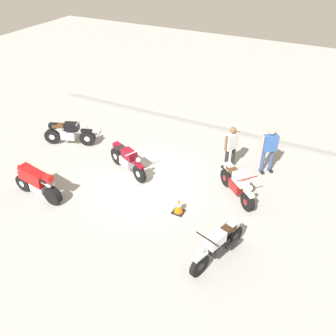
# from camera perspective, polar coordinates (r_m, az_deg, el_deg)

# --- Properties ---
(ground_plane) EXTENTS (40.00, 40.00, 0.00)m
(ground_plane) POSITION_cam_1_polar(r_m,az_deg,el_deg) (12.59, -3.87, -1.98)
(ground_plane) COLOR #9E9E99
(curb_edge) EXTENTS (14.00, 0.30, 0.15)m
(curb_edge) POSITION_cam_1_polar(r_m,az_deg,el_deg) (16.05, 4.48, 6.95)
(curb_edge) COLOR gray
(curb_edge) RESTS_ON ground
(motorcycle_maroon_cruiser) EXTENTS (1.96, 1.02, 1.09)m
(motorcycle_maroon_cruiser) POSITION_cam_1_polar(r_m,az_deg,el_deg) (12.78, -6.50, 1.33)
(motorcycle_maroon_cruiser) COLOR black
(motorcycle_maroon_cruiser) RESTS_ON ground
(motorcycle_cream_vintage) EXTENTS (1.55, 1.43, 1.07)m
(motorcycle_cream_vintage) POSITION_cam_1_polar(r_m,az_deg,el_deg) (11.79, 10.93, -2.54)
(motorcycle_cream_vintage) COLOR black
(motorcycle_cream_vintage) RESTS_ON ground
(motorcycle_black_cruiser) EXTENTS (1.99, 0.94, 1.09)m
(motorcycle_black_cruiser) POSITION_cam_1_polar(r_m,az_deg,el_deg) (14.91, -15.47, 5.39)
(motorcycle_black_cruiser) COLOR black
(motorcycle_black_cruiser) RESTS_ON ground
(motorcycle_red_sportbike) EXTENTS (1.96, 0.70, 1.14)m
(motorcycle_red_sportbike) POSITION_cam_1_polar(r_m,az_deg,el_deg) (12.26, -20.24, -2.06)
(motorcycle_red_sportbike) COLOR black
(motorcycle_red_sportbike) RESTS_ON ground
(motorcycle_silver_cruiser) EXTENTS (0.92, 2.03, 1.09)m
(motorcycle_silver_cruiser) POSITION_cam_1_polar(r_m,az_deg,el_deg) (9.65, 8.00, -11.94)
(motorcycle_silver_cruiser) COLOR black
(motorcycle_silver_cruiser) RESTS_ON ground
(person_in_blue_shirt) EXTENTS (0.57, 0.55, 1.75)m
(person_in_blue_shirt) POSITION_cam_1_polar(r_m,az_deg,el_deg) (12.97, 15.79, 3.21)
(person_in_blue_shirt) COLOR #384772
(person_in_blue_shirt) RESTS_ON ground
(person_in_white_shirt) EXTENTS (0.47, 0.62, 1.69)m
(person_in_white_shirt) POSITION_cam_1_polar(r_m,az_deg,el_deg) (12.86, 10.00, 3.55)
(person_in_white_shirt) COLOR #262628
(person_in_white_shirt) RESTS_ON ground
(traffic_cone) EXTENTS (0.36, 0.36, 0.53)m
(traffic_cone) POSITION_cam_1_polar(r_m,az_deg,el_deg) (11.10, 1.70, -6.01)
(traffic_cone) COLOR black
(traffic_cone) RESTS_ON ground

